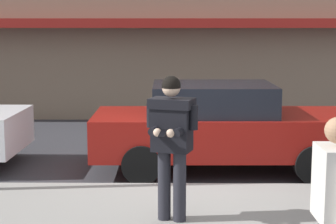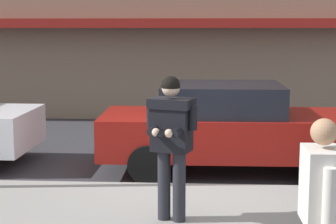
{
  "view_description": "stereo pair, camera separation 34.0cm",
  "coord_description": "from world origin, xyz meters",
  "views": [
    {
      "loc": [
        -0.19,
        -8.56,
        2.54
      ],
      "look_at": [
        -0.26,
        -1.77,
        1.49
      ],
      "focal_mm": 60.0,
      "sensor_mm": 36.0,
      "label": 1
    },
    {
      "loc": [
        0.15,
        -8.55,
        2.54
      ],
      "look_at": [
        -0.26,
        -1.77,
        1.49
      ],
      "focal_mm": 60.0,
      "sensor_mm": 36.0,
      "label": 2
    }
  ],
  "objects": [
    {
      "name": "pedestrian_in_light_coat",
      "position": [
        1.09,
        -4.25,
        1.11
      ],
      "size": [
        0.33,
        0.6,
        1.7
      ],
      "color": "#33333D",
      "rests_on": "sidewalk"
    },
    {
      "name": "ground_plane",
      "position": [
        0.0,
        0.0,
        0.0
      ],
      "size": [
        80.0,
        80.0,
        0.0
      ],
      "primitive_type": "plane",
      "color": "#333338"
    },
    {
      "name": "man_texting_on_phone",
      "position": [
        -0.22,
        -1.86,
        1.25
      ],
      "size": [
        0.62,
        0.64,
        1.81
      ],
      "color": "#23232B",
      "rests_on": "sidewalk"
    },
    {
      "name": "parked_sedan_mid",
      "position": [
        0.63,
        1.12,
        0.79
      ],
      "size": [
        4.52,
        1.97,
        1.54
      ],
      "color": "maroon",
      "rests_on": "ground"
    },
    {
      "name": "curb_paint_line",
      "position": [
        1.0,
        0.05,
        0.0
      ],
      "size": [
        28.0,
        0.12,
        0.01
      ],
      "primitive_type": "cube",
      "color": "silver",
      "rests_on": "ground"
    }
  ]
}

